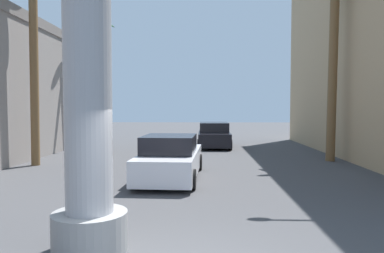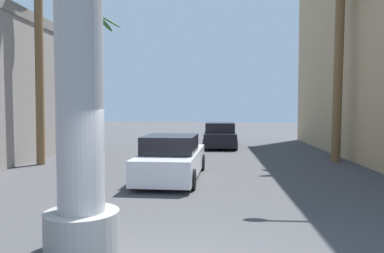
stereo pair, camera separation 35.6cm
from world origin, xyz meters
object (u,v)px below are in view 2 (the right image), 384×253
Objects in this scene: palm_tree_mid_left at (39,31)px; palm_tree_far_left at (94,64)px; palm_tree_mid_right at (338,48)px; car_lead at (172,159)px; car_far at (220,135)px.

palm_tree_mid_left reaches higher than palm_tree_far_left.
palm_tree_far_left is (-13.07, 5.08, -0.05)m from palm_tree_mid_right.
palm_tree_mid_right reaches higher than palm_tree_far_left.
palm_tree_mid_left reaches higher than palm_tree_mid_right.
car_lead is 0.63× the size of palm_tree_far_left.
palm_tree_mid_right is (7.17, 4.64, 4.53)m from car_lead.
palm_tree_mid_left is (-7.95, -7.58, 5.07)m from car_far.
palm_tree_mid_left is at bearing 154.83° from car_lead.
car_far is at bearing 5.38° from palm_tree_far_left.
palm_tree_mid_right is 1.05× the size of palm_tree_far_left.
car_lead is 8.47m from palm_tree_mid_left.
car_lead is 9.66m from palm_tree_mid_right.
car_lead is at bearing -99.95° from car_far.
car_far is 12.10m from palm_tree_mid_left.
car_lead and car_far have the same top height.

